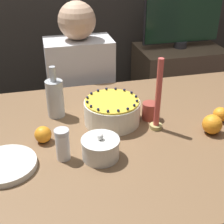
% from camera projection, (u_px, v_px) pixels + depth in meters
% --- Properties ---
extents(dining_table, '(1.55, 1.06, 0.76)m').
position_uv_depth(dining_table, '(130.00, 152.00, 1.38)').
color(dining_table, brown).
rests_on(dining_table, ground_plane).
extents(cake, '(0.25, 0.25, 0.12)m').
position_uv_depth(cake, '(112.00, 111.00, 1.38)').
color(cake, white).
rests_on(cake, dining_table).
extents(sugar_bowl, '(0.14, 0.14, 0.10)m').
position_uv_depth(sugar_bowl, '(101.00, 148.00, 1.16)').
color(sugar_bowl, silver).
rests_on(sugar_bowl, dining_table).
extents(sugar_shaker, '(0.06, 0.06, 0.13)m').
position_uv_depth(sugar_shaker, '(63.00, 144.00, 1.14)').
color(sugar_shaker, white).
rests_on(sugar_shaker, dining_table).
extents(plate_stack, '(0.23, 0.23, 0.02)m').
position_uv_depth(plate_stack, '(5.00, 165.00, 1.12)').
color(plate_stack, silver).
rests_on(plate_stack, dining_table).
extents(candle, '(0.05, 0.05, 0.32)m').
position_uv_depth(candle, '(158.00, 101.00, 1.30)').
color(candle, tan).
rests_on(candle, dining_table).
extents(bottle, '(0.08, 0.08, 0.24)m').
position_uv_depth(bottle, '(55.00, 98.00, 1.41)').
color(bottle, '#B2B7BC').
rests_on(bottle, dining_table).
extents(cup, '(0.07, 0.07, 0.08)m').
position_uv_depth(cup, '(150.00, 111.00, 1.41)').
color(cup, '#993D33').
rests_on(cup, dining_table).
extents(orange_fruit_0, '(0.08, 0.08, 0.08)m').
position_uv_depth(orange_fruit_0, '(212.00, 124.00, 1.31)').
color(orange_fruit_0, orange).
rests_on(orange_fruit_0, dining_table).
extents(orange_fruit_1, '(0.07, 0.07, 0.07)m').
position_uv_depth(orange_fruit_1, '(43.00, 134.00, 1.25)').
color(orange_fruit_1, orange).
rests_on(orange_fruit_1, dining_table).
extents(orange_fruit_2, '(0.07, 0.07, 0.07)m').
position_uv_depth(orange_fruit_2, '(220.00, 114.00, 1.40)').
color(orange_fruit_2, orange).
rests_on(orange_fruit_2, dining_table).
extents(person_man_blue_shirt, '(0.40, 0.34, 1.19)m').
position_uv_depth(person_man_blue_shirt, '(82.00, 107.00, 2.04)').
color(person_man_blue_shirt, '#473D33').
rests_on(person_man_blue_shirt, ground_plane).
extents(side_cabinet, '(0.66, 0.46, 0.74)m').
position_uv_depth(side_cabinet, '(175.00, 90.00, 2.63)').
color(side_cabinet, brown).
rests_on(side_cabinet, ground_plane).
extents(tv_monitor, '(0.62, 0.10, 0.39)m').
position_uv_depth(tv_monitor, '(183.00, 21.00, 2.36)').
color(tv_monitor, '#2D2D33').
rests_on(tv_monitor, side_cabinet).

